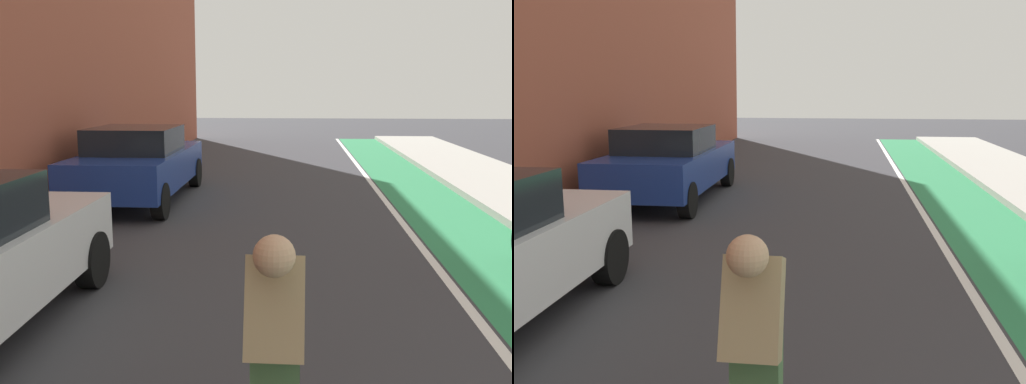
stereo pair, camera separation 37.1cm
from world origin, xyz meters
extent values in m
plane|color=#38383D|center=(0.00, 12.06, 0.00)|extent=(70.64, 70.64, 0.00)
cube|color=#2D8451|center=(3.11, 14.06, 0.00)|extent=(1.60, 32.11, 0.00)
cube|color=white|center=(2.21, 14.06, 0.00)|extent=(0.12, 32.11, 0.00)
cylinder|color=black|center=(-2.01, 10.29, 0.33)|extent=(0.22, 0.66, 0.66)
cube|color=navy|center=(-2.86, 15.47, 0.68)|extent=(1.87, 4.54, 0.70)
cube|color=black|center=(-2.86, 15.24, 1.26)|extent=(1.64, 1.91, 0.55)
cylinder|color=black|center=(-3.70, 17.19, 0.33)|extent=(0.22, 0.66, 0.66)
cylinder|color=black|center=(-2.01, 17.18, 0.33)|extent=(0.22, 0.66, 0.66)
cylinder|color=black|center=(-3.71, 13.76, 0.33)|extent=(0.22, 0.66, 0.66)
cylinder|color=black|center=(-2.02, 13.75, 0.33)|extent=(0.22, 0.66, 0.66)
cylinder|color=#1966A5|center=(0.25, 7.18, 0.60)|extent=(0.04, 0.12, 0.55)
cube|color=#4C7247|center=(0.25, 7.10, 0.67)|extent=(0.28, 0.24, 0.56)
cube|color=tan|center=(0.25, 6.97, 1.13)|extent=(0.32, 0.40, 0.60)
sphere|color=tan|center=(0.25, 6.82, 1.47)|extent=(0.22, 0.22, 0.22)
camera|label=1|loc=(0.35, 4.05, 2.31)|focal=39.93mm
camera|label=2|loc=(0.72, 4.09, 2.31)|focal=39.93mm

